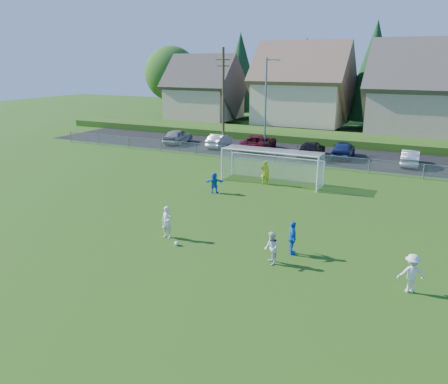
{
  "coord_description": "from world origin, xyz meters",
  "views": [
    {
      "loc": [
        10.7,
        -13.59,
        8.61
      ],
      "look_at": [
        0.0,
        8.0,
        1.4
      ],
      "focal_mm": 35.0,
      "sensor_mm": 36.0,
      "label": 1
    }
  ],
  "objects": [
    {
      "name": "utility_pole",
      "position": [
        -9.5,
        27.0,
        5.15
      ],
      "size": [
        1.6,
        0.26,
        10.0
      ],
      "color": "#473321",
      "rests_on": "ground"
    },
    {
      "name": "player_blue_b",
      "position": [
        -2.6,
        11.74,
        0.72
      ],
      "size": [
        1.38,
        0.97,
        1.44
      ],
      "primitive_type": "imported",
      "rotation": [
        0.0,
        0.0,
        3.6
      ],
      "color": "blue",
      "rests_on": "ground"
    },
    {
      "name": "tree_row",
      "position": [
        1.04,
        48.74,
        6.91
      ],
      "size": [
        65.98,
        12.36,
        13.8
      ],
      "color": "#382616",
      "rests_on": "ground"
    },
    {
      "name": "asphalt_lot",
      "position": [
        0.0,
        27.5,
        0.01
      ],
      "size": [
        60.0,
        60.0,
        0.0
      ],
      "primitive_type": "plane",
      "color": "black",
      "rests_on": "ground"
    },
    {
      "name": "car_a",
      "position": [
        -14.94,
        26.71,
        0.78
      ],
      "size": [
        2.31,
        4.75,
        1.56
      ],
      "primitive_type": "imported",
      "rotation": [
        0.0,
        0.0,
        3.24
      ],
      "color": "gray",
      "rests_on": "ground"
    },
    {
      "name": "player_white_c",
      "position": [
        10.43,
        3.25,
        0.79
      ],
      "size": [
        1.15,
        0.89,
        1.58
      ],
      "primitive_type": "imported",
      "rotation": [
        0.0,
        0.0,
        3.48
      ],
      "color": "silver",
      "rests_on": "ground"
    },
    {
      "name": "ground",
      "position": [
        0.0,
        0.0,
        0.0
      ],
      "size": [
        160.0,
        160.0,
        0.0
      ],
      "primitive_type": "plane",
      "color": "#193D0C",
      "rests_on": "ground"
    },
    {
      "name": "goalkeeper",
      "position": [
        -0.3,
        15.36,
        0.87
      ],
      "size": [
        0.73,
        0.59,
        1.74
      ],
      "primitive_type": "imported",
      "rotation": [
        0.0,
        0.0,
        3.44
      ],
      "color": "#C2CB17",
      "rests_on": "ground"
    },
    {
      "name": "car_d",
      "position": [
        0.1,
        26.31,
        0.72
      ],
      "size": [
        2.46,
        5.15,
        1.45
      ],
      "primitive_type": "imported",
      "rotation": [
        0.0,
        0.0,
        3.23
      ],
      "color": "black",
      "rests_on": "ground"
    },
    {
      "name": "grass_embankment",
      "position": [
        0.0,
        35.0,
        0.4
      ],
      "size": [
        70.0,
        6.0,
        0.8
      ],
      "primitive_type": "cube",
      "color": "#1E420F",
      "rests_on": "ground"
    },
    {
      "name": "car_c",
      "position": [
        -5.46,
        26.84,
        0.81
      ],
      "size": [
        3.3,
        6.07,
        1.61
      ],
      "primitive_type": "imported",
      "rotation": [
        0.0,
        0.0,
        3.25
      ],
      "color": "#4C0813",
      "rests_on": "ground"
    },
    {
      "name": "car_b",
      "position": [
        -9.84,
        26.73,
        0.69
      ],
      "size": [
        1.74,
        4.25,
        1.37
      ],
      "primitive_type": "imported",
      "rotation": [
        0.0,
        0.0,
        3.21
      ],
      "color": "silver",
      "rests_on": "ground"
    },
    {
      "name": "chainlink_fence",
      "position": [
        0.0,
        22.0,
        0.63
      ],
      "size": [
        52.06,
        0.06,
        1.2
      ],
      "color": "gray",
      "rests_on": "ground"
    },
    {
      "name": "houses_row",
      "position": [
        1.97,
        42.46,
        7.33
      ],
      "size": [
        53.9,
        11.45,
        13.27
      ],
      "color": "tan",
      "rests_on": "ground"
    },
    {
      "name": "car_e",
      "position": [
        2.88,
        27.19,
        0.79
      ],
      "size": [
        2.22,
        4.76,
        1.58
      ],
      "primitive_type": "imported",
      "rotation": [
        0.0,
        0.0,
        3.22
      ],
      "color": "#16224F",
      "rests_on": "ground"
    },
    {
      "name": "soccer_goal",
      "position": [
        0.0,
        16.05,
        1.63
      ],
      "size": [
        7.42,
        1.9,
        2.5
      ],
      "color": "white",
      "rests_on": "ground"
    },
    {
      "name": "player_blue_a",
      "position": [
        5.24,
        4.55,
        0.8
      ],
      "size": [
        0.79,
        1.02,
        1.61
      ],
      "primitive_type": "imported",
      "rotation": [
        0.0,
        0.0,
        2.06
      ],
      "color": "blue",
      "rests_on": "ground"
    },
    {
      "name": "streetlight",
      "position": [
        -4.45,
        26.0,
        4.84
      ],
      "size": [
        1.38,
        0.18,
        9.0
      ],
      "color": "slate",
      "rests_on": "ground"
    },
    {
      "name": "soccer_ball",
      "position": [
        -0.1,
        3.0,
        0.11
      ],
      "size": [
        0.22,
        0.22,
        0.22
      ],
      "primitive_type": "sphere",
      "color": "white",
      "rests_on": "ground"
    },
    {
      "name": "player_white_b",
      "position": [
        4.73,
        3.15,
        0.74
      ],
      "size": [
        0.87,
        0.91,
        1.49
      ],
      "primitive_type": "imported",
      "rotation": [
        0.0,
        0.0,
        -0.99
      ],
      "color": "silver",
      "rests_on": "ground"
    },
    {
      "name": "car_f",
      "position": [
        8.72,
        26.56,
        0.68
      ],
      "size": [
        1.63,
        4.17,
        1.35
      ],
      "primitive_type": "imported",
      "rotation": [
        0.0,
        0.0,
        3.19
      ],
      "color": "#B4B4B4",
      "rests_on": "ground"
    },
    {
      "name": "player_white_a",
      "position": [
        -1.07,
        3.65,
        0.83
      ],
      "size": [
        0.62,
        0.43,
        1.65
      ],
      "primitive_type": "imported",
      "rotation": [
        0.0,
        0.0,
        -0.06
      ],
      "color": "silver",
      "rests_on": "ground"
    }
  ]
}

